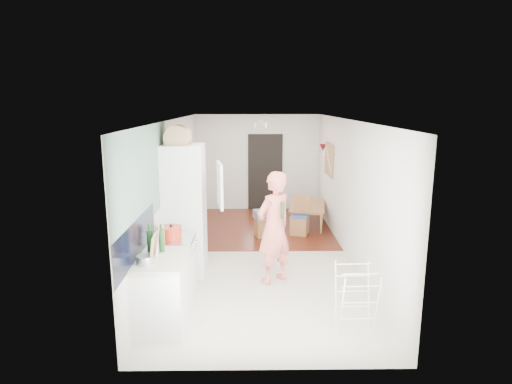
{
  "coord_description": "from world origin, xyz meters",
  "views": [
    {
      "loc": [
        -0.18,
        -7.58,
        2.81
      ],
      "look_at": [
        -0.08,
        0.2,
        1.17
      ],
      "focal_mm": 30.0,
      "sensor_mm": 36.0,
      "label": 1
    }
  ],
  "objects_px": {
    "dining_table": "(309,217)",
    "drying_rack": "(356,300)",
    "stool": "(263,228)",
    "person": "(274,218)",
    "dining_chair": "(300,216)"
  },
  "relations": [
    {
      "from": "person",
      "to": "dining_chair",
      "type": "height_order",
      "value": "person"
    },
    {
      "from": "person",
      "to": "stool",
      "type": "height_order",
      "value": "person"
    },
    {
      "from": "stool",
      "to": "dining_chair",
      "type": "bearing_deg",
      "value": 9.59
    },
    {
      "from": "stool",
      "to": "drying_rack",
      "type": "height_order",
      "value": "drying_rack"
    },
    {
      "from": "stool",
      "to": "drying_rack",
      "type": "distance_m",
      "value": 4.0
    },
    {
      "from": "person",
      "to": "dining_table",
      "type": "height_order",
      "value": "person"
    },
    {
      "from": "dining_table",
      "to": "stool",
      "type": "relative_size",
      "value": 2.96
    },
    {
      "from": "drying_rack",
      "to": "stool",
      "type": "bearing_deg",
      "value": 103.46
    },
    {
      "from": "dining_table",
      "to": "dining_chair",
      "type": "bearing_deg",
      "value": 167.33
    },
    {
      "from": "stool",
      "to": "drying_rack",
      "type": "bearing_deg",
      "value": -75.01
    },
    {
      "from": "dining_table",
      "to": "drying_rack",
      "type": "bearing_deg",
      "value": -171.18
    },
    {
      "from": "dining_table",
      "to": "person",
      "type": "bearing_deg",
      "value": 172.2
    },
    {
      "from": "dining_table",
      "to": "dining_chair",
      "type": "xyz_separation_m",
      "value": [
        -0.29,
        -0.71,
        0.21
      ]
    },
    {
      "from": "drying_rack",
      "to": "dining_chair",
      "type": "bearing_deg",
      "value": 91.86
    },
    {
      "from": "person",
      "to": "stool",
      "type": "bearing_deg",
      "value": -127.86
    }
  ]
}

